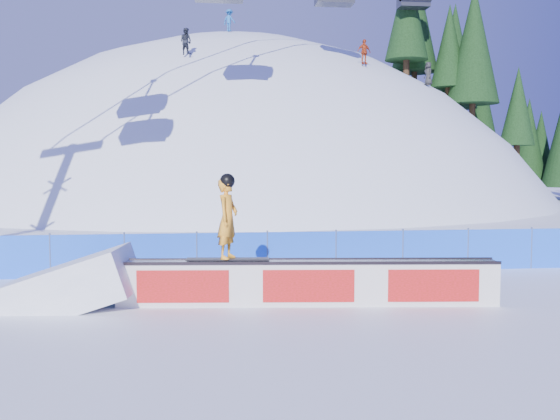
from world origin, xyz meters
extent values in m
plane|color=white|center=(0.00, 0.00, 0.00)|extent=(160.00, 160.00, 0.00)
sphere|color=white|center=(0.00, 42.00, -18.00)|extent=(64.00, 64.00, 64.00)
cylinder|color=#342315|center=(13.67, 44.24, 11.45)|extent=(0.50, 0.50, 1.40)
cone|color=black|center=(13.67, 44.24, 15.60)|extent=(3.12, 3.12, 7.10)
cylinder|color=#342315|center=(16.23, 42.05, 10.18)|extent=(0.50, 0.50, 1.40)
cone|color=black|center=(16.23, 42.05, 14.68)|extent=(3.43, 3.43, 7.80)
cylinder|color=#342315|center=(16.39, 36.31, 9.49)|extent=(0.50, 0.50, 1.40)
cone|color=black|center=(16.39, 36.31, 13.61)|extent=(3.10, 3.10, 7.04)
cylinder|color=#342315|center=(17.79, 37.07, 8.74)|extent=(0.50, 0.50, 1.40)
cone|color=black|center=(17.79, 37.07, 12.93)|extent=(3.16, 3.16, 7.19)
cylinder|color=#342315|center=(20.20, 41.08, 7.40)|extent=(0.50, 0.50, 1.40)
cone|color=black|center=(20.20, 41.08, 11.89)|extent=(3.42, 3.42, 7.78)
cylinder|color=#342315|center=(22.62, 41.68, 5.23)|extent=(0.50, 0.50, 1.40)
cone|color=black|center=(22.62, 41.68, 10.01)|extent=(3.67, 3.67, 8.35)
cylinder|color=#342315|center=(22.81, 43.94, 4.96)|extent=(0.50, 0.50, 1.40)
cone|color=black|center=(22.81, 43.94, 9.37)|extent=(3.35, 3.35, 7.62)
cylinder|color=#342315|center=(27.15, 37.28, 0.60)|extent=(0.50, 0.50, 1.40)
cone|color=black|center=(27.15, 37.28, 4.73)|extent=(3.11, 3.11, 7.07)
cylinder|color=#342315|center=(26.81, 37.69, 0.60)|extent=(0.50, 0.50, 1.40)
cone|color=black|center=(26.81, 37.69, 5.13)|extent=(3.46, 3.46, 7.87)
cylinder|color=#342315|center=(29.94, 41.35, 0.60)|extent=(0.50, 0.50, 1.40)
cone|color=black|center=(29.94, 41.35, 4.34)|extent=(2.77, 2.77, 6.28)
cube|color=blue|center=(0.00, 4.50, 0.60)|extent=(22.00, 0.03, 1.20)
cylinder|color=#414F75|center=(-7.00, 4.50, 0.65)|extent=(0.05, 0.05, 1.30)
cylinder|color=#414F75|center=(-5.00, 4.50, 0.65)|extent=(0.05, 0.05, 1.30)
cylinder|color=#414F75|center=(-3.00, 4.50, 0.65)|extent=(0.05, 0.05, 1.30)
cylinder|color=#414F75|center=(-1.00, 4.50, 0.65)|extent=(0.05, 0.05, 1.30)
cylinder|color=#414F75|center=(1.00, 4.50, 0.65)|extent=(0.05, 0.05, 1.30)
cylinder|color=#414F75|center=(3.00, 4.50, 0.65)|extent=(0.05, 0.05, 1.30)
cylinder|color=#414F75|center=(5.00, 4.50, 0.65)|extent=(0.05, 0.05, 1.30)
cylinder|color=#414F75|center=(7.00, 4.50, 0.65)|extent=(0.05, 0.05, 1.30)
cube|color=silver|center=(-0.49, 0.45, 0.48)|extent=(8.46, 1.37, 0.95)
cube|color=gray|center=(-0.49, 0.45, 0.97)|extent=(8.38, 1.39, 0.04)
cube|color=black|center=(-0.52, 0.17, 0.98)|extent=(8.41, 0.88, 0.06)
cube|color=black|center=(-0.46, 0.73, 0.98)|extent=(8.41, 0.88, 0.06)
cube|color=red|center=(-0.52, 0.18, 0.48)|extent=(7.99, 0.83, 0.71)
cube|color=red|center=(-0.46, 0.72, 0.48)|extent=(7.99, 0.83, 0.71)
cube|color=black|center=(-2.26, 0.63, 1.03)|extent=(1.86, 0.51, 0.04)
imported|color=#FFA324|center=(-2.26, 0.63, 1.94)|extent=(0.66, 0.77, 1.78)
sphere|color=black|center=(-2.26, 0.63, 2.77)|extent=(0.33, 0.33, 0.33)
imported|color=black|center=(-3.90, 27.06, 10.85)|extent=(1.02, 0.97, 1.65)
imported|color=#A93718|center=(7.92, 28.46, 10.72)|extent=(1.04, 0.62, 1.65)
imported|color=#1D60AE|center=(-0.85, 35.27, 14.10)|extent=(1.20, 1.18, 1.65)
imported|color=black|center=(13.23, 30.68, 9.67)|extent=(0.67, 0.89, 1.65)
camera|label=1|loc=(-2.74, -13.11, 3.12)|focal=40.00mm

